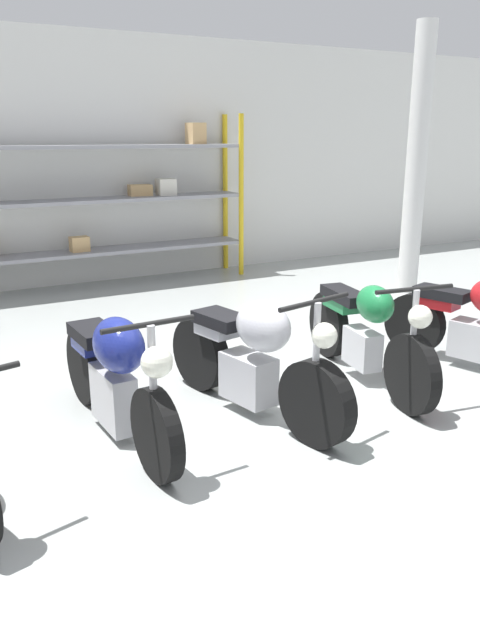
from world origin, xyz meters
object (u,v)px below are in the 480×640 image
object	(u,v)px
motorcycle_blue	(115,374)
motorcycle_silver	(253,358)
motorcycle_green	(366,331)
shelving_rack	(95,199)

from	to	relation	value
motorcycle_blue	motorcycle_silver	world-z (taller)	motorcycle_silver
motorcycle_silver	motorcycle_blue	bearing A→B (deg)	-109.19
motorcycle_silver	motorcycle_green	world-z (taller)	motorcycle_silver
shelving_rack	motorcycle_blue	bearing A→B (deg)	-104.48
shelving_rack	motorcycle_silver	bearing A→B (deg)	-91.92
shelving_rack	motorcycle_silver	world-z (taller)	shelving_rack
shelving_rack	motorcycle_blue	distance (m)	5.05
motorcycle_silver	motorcycle_green	xyz separation A→B (m)	(1.24, 0.14, -0.00)
shelving_rack	motorcycle_silver	size ratio (longest dim) A/B	2.35
shelving_rack	motorcycle_blue	xyz separation A→B (m)	(-1.25, -4.83, -0.78)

